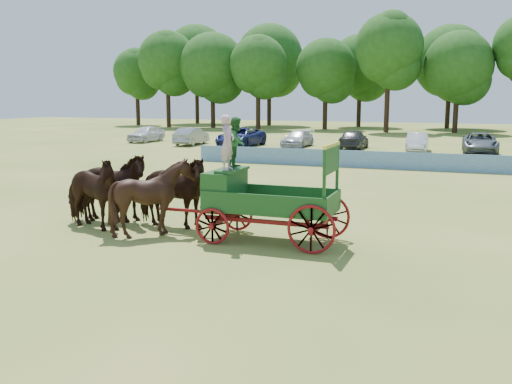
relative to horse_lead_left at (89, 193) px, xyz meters
The scene contains 9 objects.
ground 8.80m from the horse_lead_left, ahead, with size 160.00×160.00×0.00m, color tan.
horse_lead_left is the anchor object (origin of this frame).
horse_lead_right 1.10m from the horse_lead_left, 90.00° to the left, with size 1.30×2.86×2.42m, color black.
horse_wheel_left 2.40m from the horse_lead_left, ahead, with size 1.95×2.20×2.42m, color black.
horse_wheel_right 2.64m from the horse_lead_left, 24.62° to the left, with size 1.30×2.86×2.42m, color black.
farm_dray 5.40m from the horse_lead_left, ahead, with size 6.00×2.00×3.78m.
sponsor_banner 20.76m from the horse_lead_left, 68.45° to the left, with size 26.00×0.08×1.05m, color #1F58A9.
parked_cars 31.62m from the horse_lead_left, 82.28° to the left, with size 47.43×7.32×1.62m.
treeline 62.19m from the horse_lead_left, 87.00° to the left, with size 88.36×23.14×15.44m.
Camera 1 is at (2.92, -16.53, 4.33)m, focal length 40.00 mm.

